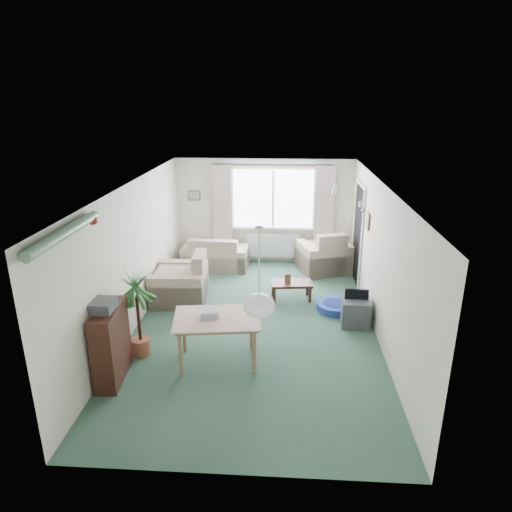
# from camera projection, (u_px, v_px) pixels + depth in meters

# --- Properties ---
(ground) EXTENTS (6.50, 6.50, 0.00)m
(ground) POSITION_uv_depth(u_px,v_px,m) (255.00, 325.00, 7.76)
(ground) COLOR #2E4D3D
(window) EXTENTS (1.80, 0.03, 1.30)m
(window) POSITION_uv_depth(u_px,v_px,m) (273.00, 199.00, 10.29)
(window) COLOR white
(curtain_rod) EXTENTS (2.60, 0.03, 0.03)m
(curtain_rod) POSITION_uv_depth(u_px,v_px,m) (273.00, 165.00, 9.96)
(curtain_rod) COLOR black
(curtain_left) EXTENTS (0.45, 0.08, 2.00)m
(curtain_left) POSITION_uv_depth(u_px,v_px,m) (222.00, 209.00, 10.34)
(curtain_left) COLOR beige
(curtain_right) EXTENTS (0.45, 0.08, 2.00)m
(curtain_right) POSITION_uv_depth(u_px,v_px,m) (324.00, 211.00, 10.20)
(curtain_right) COLOR beige
(radiator) EXTENTS (1.20, 0.10, 0.55)m
(radiator) POSITION_uv_depth(u_px,v_px,m) (272.00, 246.00, 10.62)
(radiator) COLOR white
(doorway) EXTENTS (0.03, 0.95, 2.00)m
(doorway) POSITION_uv_depth(u_px,v_px,m) (358.00, 234.00, 9.38)
(doorway) COLOR black
(pendant_lamp) EXTENTS (0.36, 0.36, 0.36)m
(pendant_lamp) POSITION_uv_depth(u_px,v_px,m) (259.00, 305.00, 5.09)
(pendant_lamp) COLOR white
(tinsel_garland) EXTENTS (1.60, 1.60, 0.12)m
(tinsel_garland) POSITION_uv_depth(u_px,v_px,m) (65.00, 233.00, 4.95)
(tinsel_garland) COLOR #196626
(bauble_cluster_a) EXTENTS (0.20, 0.20, 0.20)m
(bauble_cluster_a) POSITION_uv_depth(u_px,v_px,m) (334.00, 187.00, 7.79)
(bauble_cluster_a) COLOR silver
(bauble_cluster_b) EXTENTS (0.20, 0.20, 0.20)m
(bauble_cluster_b) POSITION_uv_depth(u_px,v_px,m) (363.00, 203.00, 6.65)
(bauble_cluster_b) COLOR silver
(wall_picture_back) EXTENTS (0.28, 0.03, 0.22)m
(wall_picture_back) POSITION_uv_depth(u_px,v_px,m) (194.00, 196.00, 10.38)
(wall_picture_back) COLOR brown
(wall_picture_right) EXTENTS (0.03, 0.24, 0.30)m
(wall_picture_right) POSITION_uv_depth(u_px,v_px,m) (368.00, 221.00, 8.26)
(wall_picture_right) COLOR brown
(sofa) EXTENTS (1.49, 0.84, 0.73)m
(sofa) POSITION_uv_depth(u_px,v_px,m) (216.00, 252.00, 10.29)
(sofa) COLOR beige
(sofa) RESTS_ON ground
(armchair_corner) EXTENTS (1.30, 1.26, 0.93)m
(armchair_corner) POSITION_uv_depth(u_px,v_px,m) (324.00, 250.00, 10.09)
(armchair_corner) COLOR #B9B38B
(armchair_corner) RESTS_ON ground
(armchair_left) EXTENTS (1.04, 1.09, 0.93)m
(armchair_left) POSITION_uv_depth(u_px,v_px,m) (179.00, 277.00, 8.60)
(armchair_left) COLOR #BCA68E
(armchair_left) RESTS_ON ground
(coffee_table) EXTENTS (0.81, 0.51, 0.35)m
(coffee_table) POSITION_uv_depth(u_px,v_px,m) (291.00, 291.00, 8.72)
(coffee_table) COLOR black
(coffee_table) RESTS_ON ground
(photo_frame) EXTENTS (0.12, 0.05, 0.16)m
(photo_frame) POSITION_uv_depth(u_px,v_px,m) (288.00, 278.00, 8.65)
(photo_frame) COLOR brown
(photo_frame) RESTS_ON coffee_table
(bookshelf) EXTENTS (0.35, 0.88, 1.05)m
(bookshelf) POSITION_uv_depth(u_px,v_px,m) (111.00, 344.00, 6.15)
(bookshelf) COLOR black
(bookshelf) RESTS_ON ground
(hifi_box) EXTENTS (0.29, 0.36, 0.14)m
(hifi_box) POSITION_uv_depth(u_px,v_px,m) (103.00, 305.00, 5.91)
(hifi_box) COLOR #3E3E43
(hifi_box) RESTS_ON bookshelf
(houseplant) EXTENTS (0.70, 0.70, 1.37)m
(houseplant) POSITION_uv_depth(u_px,v_px,m) (138.00, 313.00, 6.68)
(houseplant) COLOR #215E20
(houseplant) RESTS_ON ground
(dining_table) EXTENTS (1.21, 0.89, 0.70)m
(dining_table) POSITION_uv_depth(u_px,v_px,m) (218.00, 340.00, 6.59)
(dining_table) COLOR tan
(dining_table) RESTS_ON ground
(gift_box) EXTENTS (0.28, 0.22, 0.12)m
(gift_box) POSITION_uv_depth(u_px,v_px,m) (210.00, 314.00, 6.47)
(gift_box) COLOR #B4B3BF
(gift_box) RESTS_ON dining_table
(tv_cube) EXTENTS (0.50, 0.54, 0.47)m
(tv_cube) POSITION_uv_depth(u_px,v_px,m) (355.00, 312.00, 7.74)
(tv_cube) COLOR #3F4045
(tv_cube) RESTS_ON ground
(pet_bed) EXTENTS (0.73, 0.73, 0.14)m
(pet_bed) POSITION_uv_depth(u_px,v_px,m) (335.00, 306.00, 8.31)
(pet_bed) COLOR navy
(pet_bed) RESTS_ON ground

